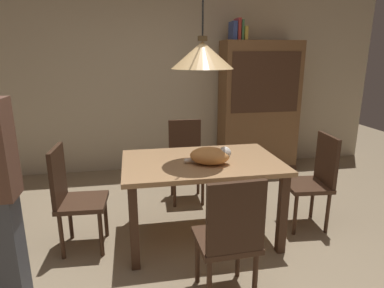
{
  "coord_description": "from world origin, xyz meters",
  "views": [
    {
      "loc": [
        -0.51,
        -2.15,
        1.67
      ],
      "look_at": [
        0.03,
        0.78,
        0.85
      ],
      "focal_mm": 30.68,
      "sensor_mm": 36.0,
      "label": 1
    }
  ],
  "objects_px": {
    "book_red_tall": "(237,29)",
    "book_yellow_short": "(244,33)",
    "chair_left_side": "(72,194)",
    "chair_far_back": "(186,157)",
    "dining_table": "(202,171)",
    "hutch_bookcase": "(258,110)",
    "chair_near_front": "(230,235)",
    "cat_sleeping": "(211,156)",
    "chair_right_side": "(315,177)",
    "book_blue_wide": "(233,31)",
    "book_green_slim": "(241,30)",
    "pendant_lamp": "(202,55)"
  },
  "relations": [
    {
      "from": "chair_near_front",
      "to": "book_blue_wide",
      "type": "distance_m",
      "value": 3.1
    },
    {
      "from": "book_red_tall",
      "to": "book_green_slim",
      "type": "relative_size",
      "value": 1.08
    },
    {
      "from": "cat_sleeping",
      "to": "book_blue_wide",
      "type": "relative_size",
      "value": 1.69
    },
    {
      "from": "chair_left_side",
      "to": "book_blue_wide",
      "type": "relative_size",
      "value": 3.88
    },
    {
      "from": "hutch_bookcase",
      "to": "book_green_slim",
      "type": "xyz_separation_m",
      "value": [
        -0.31,
        0.0,
        1.09
      ]
    },
    {
      "from": "chair_left_side",
      "to": "book_yellow_short",
      "type": "relative_size",
      "value": 4.65
    },
    {
      "from": "book_blue_wide",
      "to": "book_yellow_short",
      "type": "height_order",
      "value": "book_blue_wide"
    },
    {
      "from": "dining_table",
      "to": "hutch_bookcase",
      "type": "relative_size",
      "value": 0.76
    },
    {
      "from": "dining_table",
      "to": "hutch_bookcase",
      "type": "distance_m",
      "value": 2.14
    },
    {
      "from": "book_red_tall",
      "to": "chair_far_back",
      "type": "bearing_deg",
      "value": -134.68
    },
    {
      "from": "book_yellow_short",
      "to": "chair_right_side",
      "type": "bearing_deg",
      "value": -84.43
    },
    {
      "from": "book_blue_wide",
      "to": "book_red_tall",
      "type": "height_order",
      "value": "book_red_tall"
    },
    {
      "from": "chair_left_side",
      "to": "hutch_bookcase",
      "type": "distance_m",
      "value": 2.94
    },
    {
      "from": "chair_left_side",
      "to": "pendant_lamp",
      "type": "relative_size",
      "value": 0.72
    },
    {
      "from": "chair_left_side",
      "to": "cat_sleeping",
      "type": "bearing_deg",
      "value": -5.95
    },
    {
      "from": "cat_sleeping",
      "to": "book_red_tall",
      "type": "bearing_deg",
      "value": 66.7
    },
    {
      "from": "chair_near_front",
      "to": "cat_sleeping",
      "type": "distance_m",
      "value": 0.82
    },
    {
      "from": "chair_left_side",
      "to": "dining_table",
      "type": "bearing_deg",
      "value": -0.22
    },
    {
      "from": "chair_left_side",
      "to": "chair_far_back",
      "type": "distance_m",
      "value": 1.43
    },
    {
      "from": "chair_near_front",
      "to": "chair_right_side",
      "type": "height_order",
      "value": "same"
    },
    {
      "from": "dining_table",
      "to": "chair_left_side",
      "type": "relative_size",
      "value": 1.51
    },
    {
      "from": "hutch_bookcase",
      "to": "book_yellow_short",
      "type": "height_order",
      "value": "book_yellow_short"
    },
    {
      "from": "book_blue_wide",
      "to": "book_red_tall",
      "type": "relative_size",
      "value": 0.86
    },
    {
      "from": "dining_table",
      "to": "chair_near_front",
      "type": "height_order",
      "value": "chair_near_front"
    },
    {
      "from": "chair_right_side",
      "to": "cat_sleeping",
      "type": "xyz_separation_m",
      "value": [
        -1.07,
        -0.11,
        0.32
      ]
    },
    {
      "from": "hutch_bookcase",
      "to": "book_yellow_short",
      "type": "bearing_deg",
      "value": 179.67
    },
    {
      "from": "chair_left_side",
      "to": "hutch_bookcase",
      "type": "bearing_deg",
      "value": 36.52
    },
    {
      "from": "dining_table",
      "to": "chair_far_back",
      "type": "bearing_deg",
      "value": 89.8
    },
    {
      "from": "book_red_tall",
      "to": "book_yellow_short",
      "type": "bearing_deg",
      "value": 0.0
    },
    {
      "from": "chair_near_front",
      "to": "cat_sleeping",
      "type": "xyz_separation_m",
      "value": [
        0.05,
        0.76,
        0.32
      ]
    },
    {
      "from": "cat_sleeping",
      "to": "hutch_bookcase",
      "type": "relative_size",
      "value": 0.22
    },
    {
      "from": "cat_sleeping",
      "to": "book_green_slim",
      "type": "relative_size",
      "value": 1.56
    },
    {
      "from": "book_yellow_short",
      "to": "chair_far_back",
      "type": "bearing_deg",
      "value": -137.84
    },
    {
      "from": "cat_sleeping",
      "to": "book_red_tall",
      "type": "xyz_separation_m",
      "value": [
        0.8,
        1.86,
        1.16
      ]
    },
    {
      "from": "chair_right_side",
      "to": "book_yellow_short",
      "type": "relative_size",
      "value": 4.65
    },
    {
      "from": "cat_sleeping",
      "to": "pendant_lamp",
      "type": "height_order",
      "value": "pendant_lamp"
    },
    {
      "from": "chair_left_side",
      "to": "chair_far_back",
      "type": "bearing_deg",
      "value": 37.69
    },
    {
      "from": "chair_right_side",
      "to": "pendant_lamp",
      "type": "height_order",
      "value": "pendant_lamp"
    },
    {
      "from": "chair_far_back",
      "to": "book_red_tall",
      "type": "relative_size",
      "value": 3.32
    },
    {
      "from": "chair_near_front",
      "to": "hutch_bookcase",
      "type": "bearing_deg",
      "value": 65.15
    },
    {
      "from": "chair_left_side",
      "to": "book_yellow_short",
      "type": "bearing_deg",
      "value": 39.81
    },
    {
      "from": "dining_table",
      "to": "cat_sleeping",
      "type": "xyz_separation_m",
      "value": [
        0.06,
        -0.12,
        0.18
      ]
    },
    {
      "from": "book_green_slim",
      "to": "book_yellow_short",
      "type": "distance_m",
      "value": 0.06
    },
    {
      "from": "chair_far_back",
      "to": "book_blue_wide",
      "type": "relative_size",
      "value": 3.88
    },
    {
      "from": "pendant_lamp",
      "to": "book_red_tall",
      "type": "height_order",
      "value": "pendant_lamp"
    },
    {
      "from": "book_red_tall",
      "to": "dining_table",
      "type": "bearing_deg",
      "value": -116.2
    },
    {
      "from": "chair_left_side",
      "to": "chair_right_side",
      "type": "xyz_separation_m",
      "value": [
        2.26,
        -0.01,
        0.0
      ]
    },
    {
      "from": "chair_left_side",
      "to": "book_green_slim",
      "type": "distance_m",
      "value": 3.05
    },
    {
      "from": "cat_sleeping",
      "to": "chair_left_side",
      "type": "bearing_deg",
      "value": 174.05
    },
    {
      "from": "book_yellow_short",
      "to": "book_red_tall",
      "type": "bearing_deg",
      "value": 180.0
    }
  ]
}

